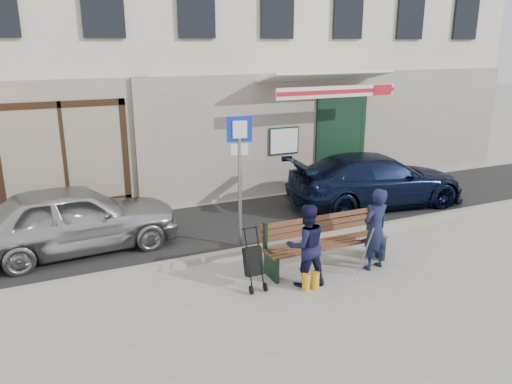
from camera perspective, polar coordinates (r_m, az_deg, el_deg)
ground at (r=8.71m, az=4.48°, el=-10.36°), size 80.00×80.00×0.00m
asphalt_lane at (r=11.28m, az=-3.14°, el=-3.83°), size 60.00×3.20×0.01m
curb at (r=9.89m, az=0.27°, el=-6.49°), size 60.00×0.18×0.12m
building at (r=15.72m, az=-11.05°, el=20.11°), size 20.00×8.27×10.00m
car_silver at (r=10.34m, az=-20.03°, el=-2.85°), size 4.04×1.81×1.35m
car_navy at (r=12.85m, az=13.57°, el=1.35°), size 4.72×2.35×1.32m
parking_sign at (r=9.63m, az=-1.88°, el=3.49°), size 0.48×0.15×2.63m
bench at (r=9.18m, az=7.79°, el=-5.85°), size 2.40×1.17×0.98m
man at (r=9.19m, az=13.48°, el=-4.16°), size 0.61×0.46×1.51m
woman at (r=8.40m, az=5.75°, el=-6.07°), size 0.75×0.62×1.43m
stroller at (r=8.35m, az=-0.31°, el=-8.05°), size 0.30×0.43×1.03m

